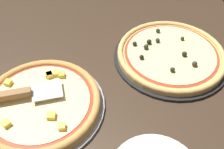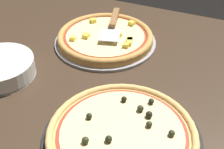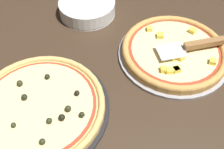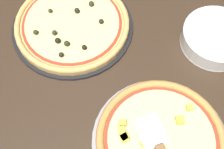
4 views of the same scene
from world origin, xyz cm
name	(u,v)px [view 3 (image 3 of 4)]	position (x,y,z in cm)	size (l,w,h in cm)	color
ground_plane	(124,62)	(0.00, 0.00, -1.80)	(150.84, 106.21, 3.60)	#38281C
pizza_pan_front	(173,55)	(1.93, -16.67, 0.50)	(37.21, 37.21, 1.00)	#939399
pizza_front	(174,50)	(1.90, -16.67, 2.56)	(34.98, 34.98, 3.76)	#C68E47
pizza_pan_back	(40,109)	(-21.45, 23.94, 0.50)	(40.12, 40.12, 1.00)	black
pizza_back	(39,106)	(-21.46, 23.92, 2.27)	(37.71, 37.71, 3.76)	#DBAD60
serving_spatula	(198,45)	(1.78, -23.94, 5.60)	(10.54, 23.25, 2.00)	silver
plate_stack	(87,8)	(24.03, 14.66, 2.80)	(21.76, 21.76, 5.60)	white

